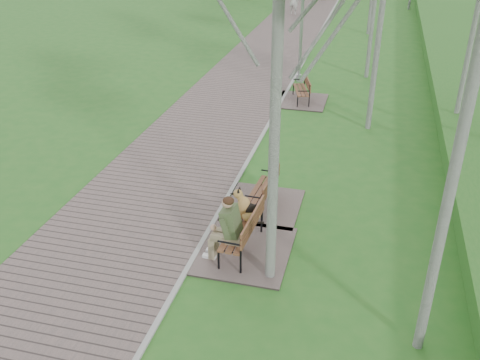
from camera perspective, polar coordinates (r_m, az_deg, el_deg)
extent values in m
cube|color=#665652|center=(25.31, 3.29, 13.62)|extent=(3.50, 67.00, 0.04)
cube|color=#999993|center=(25.04, 7.32, 13.29)|extent=(0.10, 67.00, 0.05)
cube|color=#665652|center=(10.77, 0.33, -7.50)|extent=(1.86, 2.07, 0.04)
cube|color=brown|center=(10.53, 0.07, -5.48)|extent=(0.55, 1.58, 0.04)
cube|color=brown|center=(10.32, 1.39, -4.42)|extent=(0.12, 1.55, 0.34)
cube|color=#665652|center=(12.26, 2.51, -2.73)|extent=(1.65, 1.84, 0.04)
cube|color=brown|center=(12.07, 2.32, -1.10)|extent=(0.50, 1.40, 0.04)
cube|color=brown|center=(11.90, 3.36, -0.21)|extent=(0.12, 1.38, 0.30)
cube|color=#665652|center=(18.82, 6.60, 8.37)|extent=(1.66, 1.84, 0.04)
cube|color=brown|center=(18.70, 6.52, 9.52)|extent=(0.77, 1.44, 0.04)
cube|color=brown|center=(18.65, 7.24, 10.24)|extent=(0.41, 1.34, 0.30)
cylinder|color=#A1A4A9|center=(20.93, 6.29, 10.76)|extent=(0.18, 0.18, 0.28)
cylinder|color=#A1A4A9|center=(20.41, 6.61, 16.55)|extent=(0.11, 0.11, 4.59)
cylinder|color=#A1A4A9|center=(38.04, 10.94, 18.25)|extent=(0.22, 0.22, 0.32)
imported|color=silver|center=(33.72, 5.75, 18.52)|extent=(0.68, 0.55, 1.63)
cylinder|color=silver|center=(7.08, 23.76, 10.28)|extent=(0.20, 0.20, 8.79)
cylinder|color=silver|center=(8.47, 3.82, 8.25)|extent=(0.17, 0.17, 6.84)
cylinder|color=silver|center=(15.88, 24.15, 16.99)|extent=(0.18, 0.18, 7.74)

